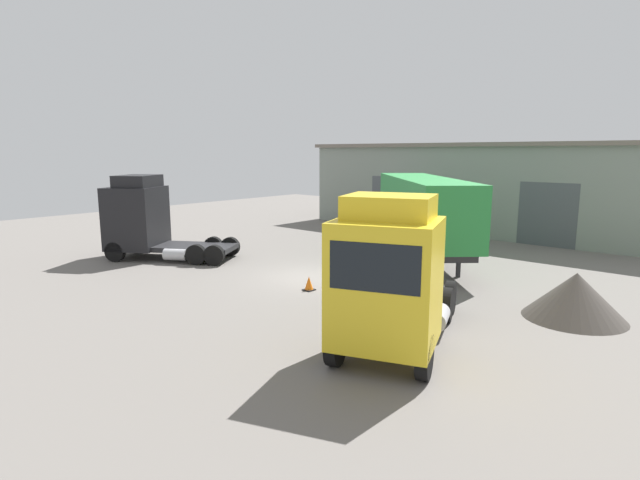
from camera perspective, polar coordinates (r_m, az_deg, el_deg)
ground_plane at (r=21.38m, az=-1.04°, el=-4.26°), size 60.00×60.00×0.00m
warehouse_building at (r=35.78m, az=18.33°, el=5.78°), size 24.17×7.62×5.85m
tractor_unit_yellow at (r=12.98m, az=8.11°, el=-4.69°), size 4.56×6.83×4.25m
container_trailer_orange at (r=24.85m, az=11.65°, el=3.59°), size 9.49×9.94×4.05m
tractor_unit_black at (r=26.39m, az=-19.42°, el=2.24°), size 6.55×5.37×4.15m
gravel_pile at (r=17.98m, az=27.16°, el=-5.69°), size 3.15×3.15×1.50m
traffic_cone at (r=19.33m, az=-1.27°, el=-5.04°), size 0.40×0.40×0.55m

